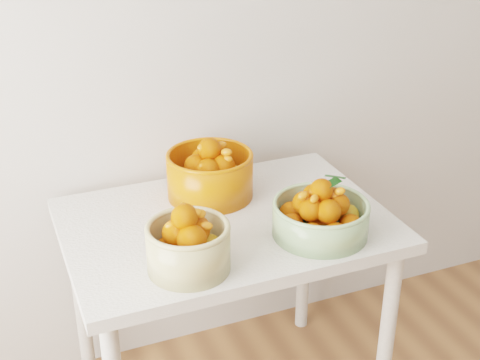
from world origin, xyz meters
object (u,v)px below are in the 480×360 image
(bowl_cream, at_px, (188,245))
(bowl_orange, at_px, (210,174))
(table, at_px, (227,246))
(bowl_green, at_px, (320,215))

(bowl_cream, bearing_deg, bowl_orange, 62.43)
(table, xyz_separation_m, bowl_green, (0.23, -0.19, 0.16))
(bowl_orange, bearing_deg, table, -92.88)
(bowl_cream, height_order, bowl_green, bowl_cream)
(table, xyz_separation_m, bowl_orange, (0.01, 0.17, 0.18))
(bowl_green, relative_size, bowl_orange, 1.23)
(bowl_cream, bearing_deg, bowl_green, 3.96)
(bowl_green, height_order, bowl_orange, bowl_orange)
(bowl_green, bearing_deg, bowl_orange, 121.51)
(bowl_cream, height_order, bowl_orange, bowl_orange)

